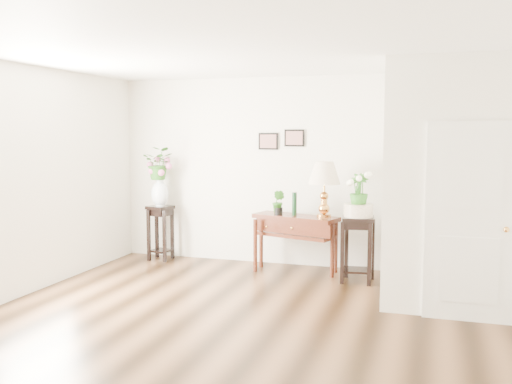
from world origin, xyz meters
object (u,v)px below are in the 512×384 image
at_px(plant_stand_b, 358,249).
at_px(console_table, 295,244).
at_px(plant_stand_a, 161,233).
at_px(table_lamp, 324,192).

bearing_deg(plant_stand_b, console_table, 163.99).
distance_m(console_table, plant_stand_b, 0.95).
bearing_deg(console_table, plant_stand_a, -167.40).
distance_m(console_table, plant_stand_a, 2.20).
distance_m(plant_stand_a, plant_stand_b, 3.14).
height_order(table_lamp, plant_stand_b, table_lamp).
height_order(table_lamp, plant_stand_a, table_lamp).
distance_m(console_table, table_lamp, 0.86).
xyz_separation_m(table_lamp, plant_stand_a, (-2.60, 0.15, -0.74)).
height_order(plant_stand_a, plant_stand_b, plant_stand_b).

